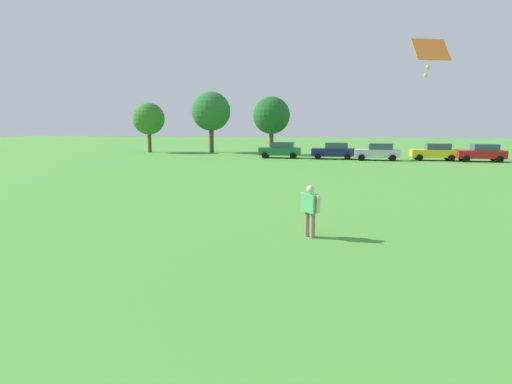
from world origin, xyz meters
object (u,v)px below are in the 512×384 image
object	(u,v)px
parked_car_green_0	(281,150)
tree_center	(211,111)
parked_car_yellow_3	(435,152)
parked_car_red_4	(481,153)
parked_car_silver_2	(377,152)
tree_far_right	(271,116)
parked_car_navy_1	(334,151)
kite	(430,52)
tree_far_left	(149,119)
adult_bystander	(310,207)

from	to	relation	value
parked_car_green_0	tree_center	xyz separation A→B (m)	(-9.52, 7.22, 4.16)
parked_car_yellow_3	parked_car_red_4	size ratio (longest dim) A/B	1.00
parked_car_green_0	tree_center	distance (m)	12.65
parked_car_silver_2	parked_car_red_4	bearing A→B (deg)	-179.05
parked_car_silver_2	tree_center	xyz separation A→B (m)	(-19.25, 8.43, 4.16)
tree_far_right	parked_car_navy_1	bearing A→B (deg)	-35.51
parked_car_navy_1	parked_car_green_0	bearing A→B (deg)	-4.18
kite	parked_car_navy_1	world-z (taller)	kite
tree_far_left	parked_car_silver_2	bearing A→B (deg)	-14.68
kite	tree_far_left	bearing A→B (deg)	122.68
parked_car_green_0	parked_car_silver_2	xyz separation A→B (m)	(9.73, -1.21, 0.00)
parked_car_silver_2	parked_car_red_4	size ratio (longest dim) A/B	1.00
parked_car_green_0	parked_car_red_4	bearing A→B (deg)	176.89
tree_far_left	tree_far_right	xyz separation A→B (m)	(15.40, -1.10, 0.35)
parked_car_silver_2	parked_car_green_0	bearing A→B (deg)	-7.09
parked_car_yellow_3	tree_center	size ratio (longest dim) A/B	0.58
adult_bystander	tree_far_right	world-z (taller)	tree_far_right
parked_car_red_4	tree_far_right	bearing A→B (deg)	-15.32
kite	parked_car_navy_1	distance (m)	33.56
adult_bystander	tree_far_left	world-z (taller)	tree_far_left
kite	tree_far_left	xyz separation A→B (m)	(-25.22, 39.32, -1.52)
tree_center	tree_far_right	distance (m)	8.25
parked_car_yellow_3	tree_far_right	world-z (taller)	tree_far_right
parked_car_green_0	tree_far_right	size ratio (longest dim) A/B	0.65
parked_car_yellow_3	parked_car_red_4	distance (m)	4.15
parked_car_navy_1	tree_far_left	bearing A→B (deg)	-15.40
parked_car_navy_1	adult_bystander	bearing A→B (deg)	88.94
tree_far_left	tree_center	size ratio (longest dim) A/B	0.82
parked_car_navy_1	parked_car_yellow_3	xyz separation A→B (m)	(9.77, -0.06, 0.00)
adult_bystander	tree_center	xyz separation A→B (m)	(-14.42, 39.61, 4.00)
kite	parked_car_green_0	xyz separation A→B (m)	(-8.15, 33.51, -4.78)
kite	parked_car_navy_1	size ratio (longest dim) A/B	0.25
parked_car_green_0	parked_car_navy_1	distance (m)	5.51
kite	tree_far_left	distance (m)	46.74
tree_far_left	parked_car_yellow_3	bearing A→B (deg)	-10.99
tree_far_right	adult_bystander	bearing A→B (deg)	-79.96
parked_car_green_0	parked_car_navy_1	size ratio (longest dim) A/B	1.00
tree_far_left	parked_car_navy_1	bearing A→B (deg)	-15.40
kite	tree_center	distance (m)	44.40
parked_car_navy_1	tree_far_left	xyz separation A→B (m)	(-22.56, 6.21, 3.26)
adult_bystander	parked_car_green_0	world-z (taller)	adult_bystander
kite	parked_car_yellow_3	xyz separation A→B (m)	(7.11, 33.04, -4.78)
tree_far_right	parked_car_yellow_3	bearing A→B (deg)	-16.99
tree_far_left	kite	bearing A→B (deg)	-57.32
parked_car_red_4	kite	bearing A→B (deg)	70.94
adult_bystander	kite	xyz separation A→B (m)	(3.25, -1.11, 4.61)
parked_car_red_4	tree_center	world-z (taller)	tree_center
adult_bystander	parked_car_green_0	xyz separation A→B (m)	(-4.90, 32.40, -0.17)
adult_bystander	parked_car_silver_2	xyz separation A→B (m)	(4.83, 31.18, -0.17)
kite	parked_car_yellow_3	world-z (taller)	kite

